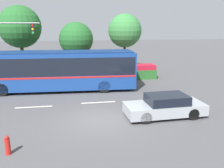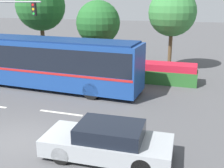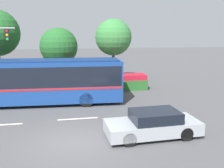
# 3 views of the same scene
# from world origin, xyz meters

# --- Properties ---
(ground_plane) EXTENTS (140.00, 140.00, 0.00)m
(ground_plane) POSITION_xyz_m (0.00, 0.00, 0.00)
(ground_plane) COLOR #4C4C4F
(city_bus) EXTENTS (12.57, 3.13, 3.25)m
(city_bus) POSITION_xyz_m (-2.44, 6.87, 1.85)
(city_bus) COLOR navy
(city_bus) RESTS_ON ground
(sedan_foreground) EXTENTS (4.75, 2.07, 1.33)m
(sedan_foreground) POSITION_xyz_m (4.00, -0.08, 0.64)
(sedan_foreground) COLOR #9EA3A8
(sedan_foreground) RESTS_ON ground
(flowering_hedge) EXTENTS (6.45, 1.49, 1.39)m
(flowering_hedge) POSITION_xyz_m (3.75, 10.29, 0.69)
(flowering_hedge) COLOR #286028
(flowering_hedge) RESTS_ON ground
(street_tree_left) EXTENTS (4.20, 4.20, 7.20)m
(street_tree_left) POSITION_xyz_m (-6.31, 12.92, 5.09)
(street_tree_left) COLOR brown
(street_tree_left) RESTS_ON ground
(street_tree_centre) EXTENTS (3.46, 3.46, 5.60)m
(street_tree_centre) POSITION_xyz_m (-0.82, 12.17, 3.86)
(street_tree_centre) COLOR brown
(street_tree_centre) RESTS_ON ground
(street_tree_right) EXTENTS (3.75, 3.75, 6.54)m
(street_tree_right) POSITION_xyz_m (4.67, 14.15, 4.64)
(street_tree_right) COLOR brown
(street_tree_right) RESTS_ON ground
(fire_hydrant) EXTENTS (0.22, 0.22, 0.86)m
(fire_hydrant) POSITION_xyz_m (-4.16, -3.11, 0.41)
(fire_hydrant) COLOR red
(fire_hydrant) RESTS_ON ground
(lane_stripe_near) EXTENTS (2.40, 0.16, 0.01)m
(lane_stripe_near) POSITION_xyz_m (-3.97, 2.92, 0.01)
(lane_stripe_near) COLOR silver
(lane_stripe_near) RESTS_ON ground
(lane_stripe_mid) EXTENTS (2.40, 0.16, 0.01)m
(lane_stripe_mid) POSITION_xyz_m (0.39, 3.16, 0.01)
(lane_stripe_mid) COLOR silver
(lane_stripe_mid) RESTS_ON ground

